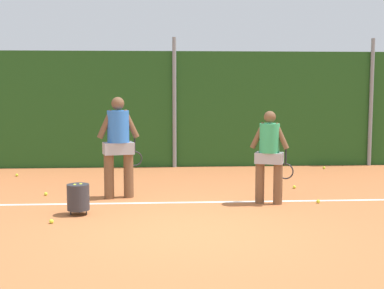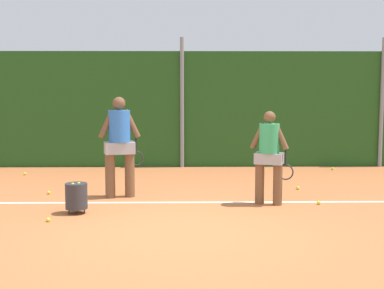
{
  "view_description": "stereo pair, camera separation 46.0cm",
  "coord_description": "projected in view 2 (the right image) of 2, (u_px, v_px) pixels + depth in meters",
  "views": [
    {
      "loc": [
        -0.42,
        -7.69,
        2.09
      ],
      "look_at": [
        0.19,
        2.01,
        1.03
      ],
      "focal_mm": 50.9,
      "sensor_mm": 36.0,
      "label": 1
    },
    {
      "loc": [
        0.04,
        -7.71,
        2.09
      ],
      "look_at": [
        0.19,
        2.01,
        1.03
      ],
      "focal_mm": 50.9,
      "sensor_mm": 36.0,
      "label": 2
    }
  ],
  "objects": [
    {
      "name": "tennis_ball_7",
      "position": [
        49.0,
        193.0,
        10.46
      ],
      "size": [
        0.07,
        0.07,
        0.07
      ],
      "primitive_type": "sphere",
      "color": "#CCDB33",
      "rests_on": "ground_plane"
    },
    {
      "name": "player_midcourt",
      "position": [
        120.0,
        141.0,
        10.09
      ],
      "size": [
        0.82,
        0.44,
        1.88
      ],
      "rotation": [
        0.0,
        0.0,
        0.24
      ],
      "color": "brown",
      "rests_on": "ground_plane"
    },
    {
      "name": "player_foreground_near",
      "position": [
        269.0,
        153.0,
        9.49
      ],
      "size": [
        0.75,
        0.43,
        1.64
      ],
      "rotation": [
        0.0,
        0.0,
        5.93
      ],
      "color": "brown",
      "rests_on": "ground_plane"
    },
    {
      "name": "court_baseline_paint",
      "position": [
        182.0,
        202.0,
        9.73
      ],
      "size": [
        12.93,
        0.1,
        0.01
      ],
      "primitive_type": "cube",
      "color": "white",
      "rests_on": "ground_plane"
    },
    {
      "name": "fence_post_right",
      "position": [
        382.0,
        103.0,
        13.87
      ],
      "size": [
        0.1,
        0.1,
        3.29
      ],
      "primitive_type": "cylinder",
      "color": "gray",
      "rests_on": "ground_plane"
    },
    {
      "name": "tennis_ball_4",
      "position": [
        48.0,
        220.0,
        8.36
      ],
      "size": [
        0.07,
        0.07,
        0.07
      ],
      "primitive_type": "sphere",
      "color": "#CCDB33",
      "rests_on": "ground_plane"
    },
    {
      "name": "tennis_ball_0",
      "position": [
        333.0,
        169.0,
        13.47
      ],
      "size": [
        0.07,
        0.07,
        0.07
      ],
      "primitive_type": "sphere",
      "color": "#CCDB33",
      "rests_on": "ground_plane"
    },
    {
      "name": "tennis_ball_6",
      "position": [
        25.0,
        174.0,
        12.69
      ],
      "size": [
        0.07,
        0.07,
        0.07
      ],
      "primitive_type": "sphere",
      "color": "#CCDB33",
      "rests_on": "ground_plane"
    },
    {
      "name": "ball_hopper",
      "position": [
        76.0,
        196.0,
        8.88
      ],
      "size": [
        0.36,
        0.36,
        0.51
      ],
      "color": "#2D2D33",
      "rests_on": "ground_plane"
    },
    {
      "name": "tennis_ball_2",
      "position": [
        319.0,
        203.0,
        9.57
      ],
      "size": [
        0.07,
        0.07,
        0.07
      ],
      "primitive_type": "sphere",
      "color": "#CCDB33",
      "rests_on": "ground_plane"
    },
    {
      "name": "fence_post_center",
      "position": [
        182.0,
        103.0,
        13.79
      ],
      "size": [
        0.1,
        0.1,
        3.29
      ],
      "primitive_type": "cylinder",
      "color": "gray",
      "rests_on": "ground_plane"
    },
    {
      "name": "hedge_fence_backdrop",
      "position": [
        182.0,
        109.0,
        13.98
      ],
      "size": [
        17.69,
        0.25,
        2.95
      ],
      "primitive_type": "cube",
      "color": "#23511E",
      "rests_on": "ground_plane"
    },
    {
      "name": "tennis_ball_3",
      "position": [
        298.0,
        188.0,
        10.95
      ],
      "size": [
        0.07,
        0.07,
        0.07
      ],
      "primitive_type": "sphere",
      "color": "#CCDB33",
      "rests_on": "ground_plane"
    },
    {
      "name": "ground_plane",
      "position": [
        182.0,
        203.0,
        9.73
      ],
      "size": [
        27.21,
        27.21,
        0.0
      ],
      "primitive_type": "plane",
      "color": "#B76638"
    }
  ]
}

